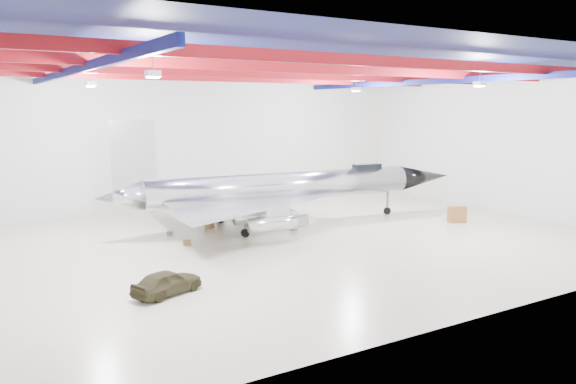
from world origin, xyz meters
TOP-DOWN VIEW (x-y plane):
  - floor at (0.00, 0.00)m, footprint 40.00×40.00m
  - wall_back at (0.00, 15.00)m, footprint 40.00×0.00m
  - wall_right at (20.00, 0.00)m, footprint 0.00×30.00m
  - ceiling at (0.00, 0.00)m, footprint 40.00×40.00m
  - ceiling_structure at (0.00, 0.00)m, footprint 39.50×29.50m
  - jet_aircraft at (2.50, 4.43)m, footprint 27.73×17.25m
  - jeep at (-9.66, -5.88)m, footprint 3.60×2.43m
  - desk at (13.71, -1.39)m, footprint 1.41×1.03m
  - crate_ply at (-5.63, 2.22)m, footprint 0.55×0.49m
  - toolbox_red at (-1.03, 7.56)m, footprint 0.52×0.47m
  - engine_drum at (2.19, 2.54)m, footprint 0.64×0.64m
  - parts_bin at (1.00, 7.88)m, footprint 0.65×0.57m
  - crate_small at (-5.62, 5.39)m, footprint 0.41×0.36m
  - oil_barrel at (-2.57, 5.99)m, footprint 0.60×0.48m
  - spares_box at (3.35, 9.04)m, footprint 0.51×0.51m

SIDE VIEW (x-z plane):
  - floor at x=0.00m, z-range 0.00..0.00m
  - crate_small at x=-5.62m, z-range 0.00..0.25m
  - toolbox_red at x=-1.03m, z-range 0.00..0.31m
  - crate_ply at x=-5.63m, z-range 0.00..0.32m
  - spares_box at x=3.35m, z-range 0.00..0.35m
  - parts_bin at x=1.00m, z-range 0.00..0.39m
  - oil_barrel at x=-2.57m, z-range 0.00..0.41m
  - engine_drum at x=2.19m, z-range 0.00..0.44m
  - jeep at x=-9.66m, z-range 0.00..1.14m
  - desk at x=13.71m, z-range 0.00..1.16m
  - jet_aircraft at x=2.50m, z-range -1.30..6.26m
  - wall_back at x=0.00m, z-range -14.50..25.50m
  - wall_right at x=20.00m, z-range -9.50..20.50m
  - ceiling_structure at x=0.00m, z-range 9.79..10.86m
  - ceiling at x=0.00m, z-range 11.00..11.00m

